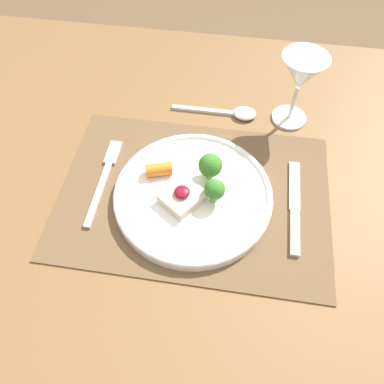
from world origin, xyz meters
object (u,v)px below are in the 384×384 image
(knife, at_px, (295,212))
(spoon, at_px, (235,113))
(dinner_plate, at_px, (192,193))
(wine_glass_near, at_px, (301,76))
(fork, at_px, (105,175))

(knife, bearing_deg, spoon, 117.71)
(dinner_plate, bearing_deg, knife, -1.55)
(dinner_plate, distance_m, spoon, 0.24)
(dinner_plate, relative_size, wine_glass_near, 1.86)
(dinner_plate, bearing_deg, spoon, 75.83)
(fork, bearing_deg, dinner_plate, -7.86)
(fork, bearing_deg, wine_glass_near, 31.65)
(dinner_plate, relative_size, knife, 1.44)
(dinner_plate, xyz_separation_m, knife, (0.19, -0.01, -0.01))
(dinner_plate, distance_m, fork, 0.18)
(fork, xyz_separation_m, knife, (0.36, -0.03, -0.00))
(fork, distance_m, knife, 0.36)
(wine_glass_near, bearing_deg, fork, -148.56)
(dinner_plate, distance_m, wine_glass_near, 0.31)
(fork, distance_m, wine_glass_near, 0.42)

